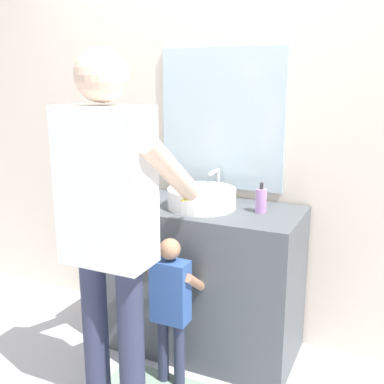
{
  "coord_description": "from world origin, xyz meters",
  "views": [
    {
      "loc": [
        1.0,
        -2.01,
        1.59
      ],
      "look_at": [
        0.0,
        0.15,
        1.0
      ],
      "focal_mm": 43.37,
      "sensor_mm": 36.0,
      "label": 1
    }
  ],
  "objects_px": {
    "toothbrush_cup": "(138,192)",
    "child_toddler": "(171,300)",
    "soap_bottle": "(261,200)",
    "adult_parent": "(110,210)"
  },
  "relations": [
    {
      "from": "toothbrush_cup",
      "to": "child_toddler",
      "type": "bearing_deg",
      "value": -41.68
    },
    {
      "from": "toothbrush_cup",
      "to": "soap_bottle",
      "type": "xyz_separation_m",
      "value": [
        0.72,
        0.08,
        0.01
      ]
    },
    {
      "from": "toothbrush_cup",
      "to": "child_toddler",
      "type": "relative_size",
      "value": 0.25
    },
    {
      "from": "toothbrush_cup",
      "to": "child_toddler",
      "type": "xyz_separation_m",
      "value": [
        0.4,
        -0.35,
        -0.44
      ]
    },
    {
      "from": "toothbrush_cup",
      "to": "soap_bottle",
      "type": "relative_size",
      "value": 1.25
    },
    {
      "from": "toothbrush_cup",
      "to": "child_toddler",
      "type": "distance_m",
      "value": 0.69
    },
    {
      "from": "soap_bottle",
      "to": "child_toddler",
      "type": "distance_m",
      "value": 0.71
    },
    {
      "from": "child_toddler",
      "to": "adult_parent",
      "type": "xyz_separation_m",
      "value": [
        -0.15,
        -0.29,
        0.54
      ]
    },
    {
      "from": "soap_bottle",
      "to": "toothbrush_cup",
      "type": "bearing_deg",
      "value": -174.07
    },
    {
      "from": "soap_bottle",
      "to": "child_toddler",
      "type": "relative_size",
      "value": 0.2
    }
  ]
}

